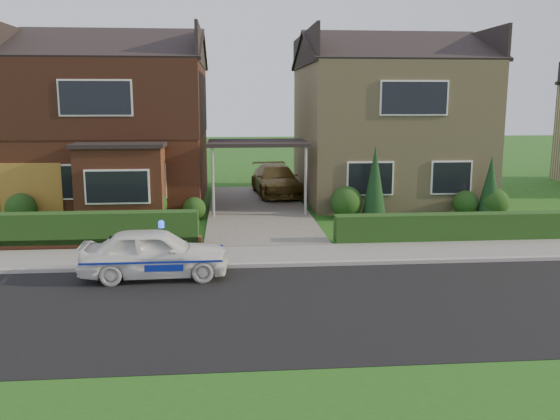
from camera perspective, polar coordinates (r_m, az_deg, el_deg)
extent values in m
plane|color=#1B4B14|center=(12.70, 0.41, -9.33)|extent=(120.00, 120.00, 0.00)
cube|color=black|center=(12.70, 0.41, -9.33)|extent=(60.00, 6.00, 0.02)
cube|color=#9E9993|center=(15.58, -0.65, -5.33)|extent=(60.00, 0.16, 0.12)
cube|color=slate|center=(16.59, -0.93, -4.38)|extent=(60.00, 2.00, 0.10)
cube|color=#666059|center=(23.31, -2.14, -0.01)|extent=(3.80, 12.00, 0.12)
cube|color=brown|center=(26.35, -15.33, 7.06)|extent=(7.20, 8.00, 5.80)
cube|color=white|center=(22.94, -20.80, 2.53)|extent=(1.80, 0.08, 1.30)
cube|color=white|center=(22.28, -12.93, 2.73)|extent=(1.60, 0.08, 1.30)
cube|color=white|center=(22.37, -17.34, 10.27)|extent=(2.60, 0.08, 1.30)
cube|color=black|center=(26.31, -15.48, 10.22)|extent=(7.26, 8.06, 2.90)
cube|color=brown|center=(21.74, -15.05, 2.31)|extent=(3.00, 1.40, 2.70)
cube|color=black|center=(21.59, -15.23, 6.05)|extent=(3.20, 1.60, 0.14)
cube|color=tan|center=(26.84, 10.05, 7.33)|extent=(7.20, 8.00, 5.80)
cube|color=white|center=(22.71, 8.67, 3.02)|extent=(1.80, 0.08, 1.30)
cube|color=white|center=(23.65, 16.16, 3.02)|extent=(1.60, 0.08, 1.30)
cube|color=white|center=(22.95, 12.79, 10.47)|extent=(2.60, 0.08, 1.30)
cube|color=black|center=(22.98, -2.19, 6.48)|extent=(3.80, 3.00, 0.14)
cylinder|color=gray|center=(21.70, -6.47, 2.60)|extent=(0.10, 0.10, 2.70)
cylinder|color=gray|center=(21.88, 2.48, 2.72)|extent=(0.10, 0.10, 2.70)
cube|color=#91591F|center=(23.21, -22.81, 1.60)|extent=(2.20, 0.10, 2.10)
cube|color=brown|center=(18.29, -19.68, -3.17)|extent=(7.70, 0.25, 0.36)
cube|color=#103313|center=(18.47, -19.53, -3.61)|extent=(7.50, 0.55, 0.90)
cube|color=#103313|center=(19.08, 16.47, -2.99)|extent=(7.50, 0.55, 0.80)
sphere|color=#103313|center=(22.94, -23.67, 0.15)|extent=(1.08, 1.08, 1.08)
sphere|color=#103313|center=(21.70, -12.53, 0.57)|extent=(1.32, 1.32, 1.32)
sphere|color=#103313|center=(21.88, -8.25, 0.15)|extent=(0.84, 0.84, 0.84)
sphere|color=#103313|center=(22.05, 6.40, 0.75)|extent=(1.20, 1.20, 1.20)
sphere|color=#103313|center=(23.50, 17.41, 0.64)|extent=(0.96, 0.96, 0.96)
sphere|color=#103313|center=(23.62, 19.93, 0.68)|extent=(1.08, 1.08, 1.08)
cone|color=black|center=(21.97, 9.10, 2.49)|extent=(0.90, 0.90, 2.60)
cone|color=black|center=(23.45, 19.58, 2.03)|extent=(0.90, 0.90, 2.20)
imported|color=white|center=(14.88, -11.94, -4.11)|extent=(1.55, 3.65, 1.23)
sphere|color=#193FF2|center=(14.70, -11.34, -1.49)|extent=(0.17, 0.17, 0.17)
cube|color=navy|center=(14.19, -12.28, -5.04)|extent=(3.32, 0.02, 0.05)
cube|color=navy|center=(15.59, -11.62, -3.61)|extent=(3.32, 0.01, 0.05)
ellipsoid|color=black|center=(14.88, -15.89, -3.27)|extent=(0.22, 0.17, 0.21)
sphere|color=white|center=(14.82, -15.87, -3.36)|extent=(0.11, 0.11, 0.11)
sphere|color=black|center=(14.82, -15.86, -2.76)|extent=(0.13, 0.13, 0.13)
cone|color=black|center=(14.83, -16.03, -2.51)|extent=(0.04, 0.04, 0.05)
cone|color=black|center=(14.81, -15.69, -2.50)|extent=(0.04, 0.04, 0.05)
imported|color=brown|center=(26.72, -0.39, 2.91)|extent=(2.24, 4.69, 1.32)
imported|color=gray|center=(21.82, -17.99, -0.34)|extent=(0.56, 0.56, 0.80)
imported|color=gray|center=(21.64, -15.67, -0.38)|extent=(0.50, 0.50, 0.74)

